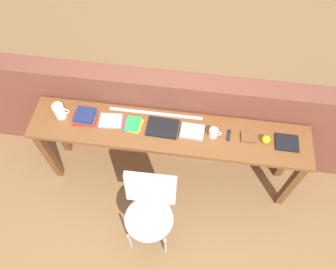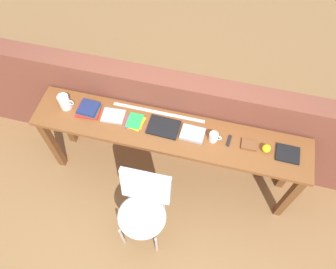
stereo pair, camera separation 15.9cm
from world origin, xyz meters
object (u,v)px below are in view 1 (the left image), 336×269
(magazine_cycling, at_px, (111,121))
(book_open_centre, at_px, (163,128))
(book_stack_leftmost, at_px, (85,116))
(multitool_folded, at_px, (229,135))
(pamphlet_pile_colourful, at_px, (133,125))
(mug, at_px, (214,133))
(sports_ball_small, at_px, (266,139))
(pitcher_white, at_px, (60,111))
(leather_journal_brown, at_px, (249,137))
(chair_white_moulded, at_px, (150,208))
(book_repair_rightmost, at_px, (287,143))

(magazine_cycling, xyz_separation_m, book_open_centre, (0.47, -0.01, 0.00))
(book_stack_leftmost, height_order, multitool_folded, book_stack_leftmost)
(pamphlet_pile_colourful, height_order, mug, mug)
(multitool_folded, height_order, sports_ball_small, sports_ball_small)
(multitool_folded, bearing_deg, sports_ball_small, -3.23)
(pitcher_white, relative_size, sports_ball_small, 2.48)
(multitool_folded, bearing_deg, leather_journal_brown, -0.33)
(magazine_cycling, xyz_separation_m, mug, (0.92, -0.03, 0.04))
(chair_white_moulded, distance_m, multitool_folded, 0.95)
(book_open_centre, xyz_separation_m, leather_journal_brown, (0.75, 0.00, 0.00))
(book_open_centre, bearing_deg, chair_white_moulded, -91.19)
(book_repair_rightmost, bearing_deg, sports_ball_small, -177.29)
(book_stack_leftmost, relative_size, magazine_cycling, 1.11)
(chair_white_moulded, bearing_deg, book_repair_rightmost, 28.90)
(book_stack_leftmost, xyz_separation_m, sports_ball_small, (1.60, -0.03, 0.01))
(magazine_cycling, bearing_deg, book_stack_leftmost, 175.50)
(chair_white_moulded, bearing_deg, book_open_centre, 87.09)
(book_open_centre, height_order, sports_ball_small, sports_ball_small)
(pamphlet_pile_colourful, bearing_deg, multitool_folded, 0.33)
(pitcher_white, xyz_separation_m, mug, (1.37, -0.02, -0.03))
(pamphlet_pile_colourful, bearing_deg, book_repair_rightmost, -0.24)
(book_open_centre, relative_size, book_repair_rightmost, 1.41)
(book_open_centre, relative_size, leather_journal_brown, 2.12)
(multitool_folded, relative_size, book_repair_rightmost, 0.56)
(chair_white_moulded, relative_size, book_repair_rightmost, 4.55)
(book_stack_leftmost, relative_size, book_repair_rightmost, 1.14)
(pitcher_white, relative_size, book_repair_rightmost, 0.94)
(sports_ball_small, height_order, book_repair_rightmost, sports_ball_small)
(chair_white_moulded, relative_size, magazine_cycling, 4.41)
(magazine_cycling, distance_m, leather_journal_brown, 1.23)
(book_open_centre, xyz_separation_m, mug, (0.45, -0.02, 0.03))
(magazine_cycling, relative_size, book_repair_rightmost, 1.03)
(pitcher_white, bearing_deg, leather_journal_brown, -0.22)
(mug, xyz_separation_m, sports_ball_small, (0.45, 0.00, -0.01))
(pamphlet_pile_colourful, bearing_deg, book_stack_leftmost, 178.28)
(book_stack_leftmost, distance_m, sports_ball_small, 1.60)
(leather_journal_brown, bearing_deg, magazine_cycling, 178.32)
(magazine_cycling, bearing_deg, sports_ball_small, -5.31)
(book_stack_leftmost, xyz_separation_m, book_repair_rightmost, (1.79, -0.02, -0.02))
(multitool_folded, bearing_deg, mug, -172.30)
(pitcher_white, xyz_separation_m, leather_journal_brown, (1.68, -0.01, -0.07))
(book_stack_leftmost, relative_size, mug, 2.04)
(chair_white_moulded, distance_m, book_repair_rightmost, 1.32)
(chair_white_moulded, xyz_separation_m, book_open_centre, (0.03, 0.62, 0.36))
(magazine_cycling, xyz_separation_m, sports_ball_small, (1.37, -0.02, 0.03))
(book_repair_rightmost, bearing_deg, pitcher_white, -179.96)
(chair_white_moulded, relative_size, leather_journal_brown, 6.86)
(book_stack_leftmost, height_order, book_repair_rightmost, book_stack_leftmost)
(leather_journal_brown, bearing_deg, pamphlet_pile_colourful, 178.93)
(book_stack_leftmost, height_order, sports_ball_small, sports_ball_small)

